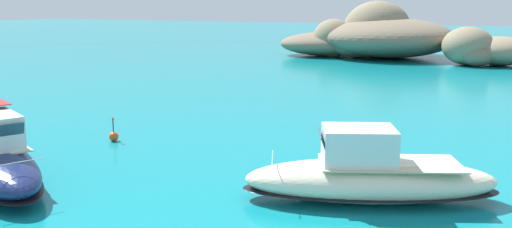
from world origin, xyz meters
name	(u,v)px	position (x,y,z in m)	size (l,w,h in m)	color
islet_large	(372,37)	(-8.24, 73.87, 2.92)	(29.91, 24.89, 8.34)	#756651
islet_small	(483,49)	(7.70, 68.96, 2.09)	(12.49, 10.03, 5.00)	#84755B
motorboat_cream	(369,177)	(6.53, 12.68, 1.04)	(11.01, 7.04, 3.12)	beige
channel_buoy	(114,136)	(-9.67, 16.15, 0.34)	(0.56, 0.56, 1.48)	#E54C19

